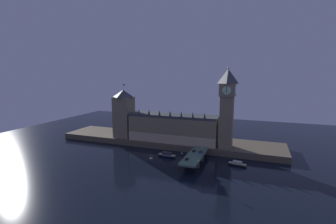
% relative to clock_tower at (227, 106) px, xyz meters
% --- Properties ---
extents(ground_plane, '(400.00, 400.00, 0.00)m').
position_rel_clock_tower_xyz_m(ground_plane, '(-58.93, -26.85, -42.05)').
color(ground_plane, black).
extents(embankment, '(220.00, 42.00, 5.54)m').
position_rel_clock_tower_xyz_m(embankment, '(-58.93, 12.15, -39.28)').
color(embankment, brown).
rests_on(embankment, ground_plane).
extents(parliament_hall, '(84.34, 22.80, 30.68)m').
position_rel_clock_tower_xyz_m(parliament_hall, '(-49.64, 4.87, -23.76)').
color(parliament_hall, '#7F7056').
rests_on(parliament_hall, embankment).
extents(clock_tower, '(13.12, 13.23, 69.19)m').
position_rel_clock_tower_xyz_m(clock_tower, '(0.00, 0.00, 0.00)').
color(clock_tower, '#7F7056').
rests_on(clock_tower, embankment).
extents(victoria_tower, '(17.25, 17.25, 53.63)m').
position_rel_clock_tower_xyz_m(victoria_tower, '(-102.39, 3.11, -12.57)').
color(victoria_tower, '#7F7056').
rests_on(victoria_tower, embankment).
extents(bridge, '(12.65, 46.00, 6.66)m').
position_rel_clock_tower_xyz_m(bridge, '(-19.32, -31.85, -37.11)').
color(bridge, '#476656').
rests_on(bridge, ground_plane).
extents(car_northbound_lead, '(1.93, 4.18, 1.39)m').
position_rel_clock_tower_xyz_m(car_northbound_lead, '(-22.10, -23.53, -34.74)').
color(car_northbound_lead, black).
rests_on(car_northbound_lead, bridge).
extents(car_northbound_trail, '(2.05, 3.87, 1.40)m').
position_rel_clock_tower_xyz_m(car_northbound_trail, '(-22.10, -44.21, -34.74)').
color(car_northbound_trail, black).
rests_on(car_northbound_trail, bridge).
extents(car_southbound_trail, '(2.07, 4.70, 1.35)m').
position_rel_clock_tower_xyz_m(car_southbound_trail, '(-16.53, -24.44, -34.75)').
color(car_southbound_trail, navy).
rests_on(car_southbound_trail, bridge).
extents(pedestrian_near_rail, '(0.38, 0.38, 1.85)m').
position_rel_clock_tower_xyz_m(pedestrian_near_rail, '(-24.88, -43.47, -34.40)').
color(pedestrian_near_rail, black).
rests_on(pedestrian_near_rail, bridge).
extents(pedestrian_mid_walk, '(0.38, 0.38, 1.63)m').
position_rel_clock_tower_xyz_m(pedestrian_mid_walk, '(-13.75, -27.51, -34.53)').
color(pedestrian_mid_walk, black).
rests_on(pedestrian_mid_walk, bridge).
extents(pedestrian_far_rail, '(0.38, 0.38, 1.63)m').
position_rel_clock_tower_xyz_m(pedestrian_far_rail, '(-24.88, -18.52, -34.53)').
color(pedestrian_far_rail, black).
rests_on(pedestrian_far_rail, bridge).
extents(street_lamp_near, '(1.34, 0.60, 5.93)m').
position_rel_clock_tower_xyz_m(street_lamp_near, '(-25.28, -46.57, -31.68)').
color(street_lamp_near, '#2D3333').
rests_on(street_lamp_near, bridge).
extents(street_lamp_mid, '(1.34, 0.60, 7.02)m').
position_rel_clock_tower_xyz_m(street_lamp_mid, '(-13.35, -31.85, -31.00)').
color(street_lamp_mid, '#2D3333').
rests_on(street_lamp_mid, bridge).
extents(boat_upstream, '(17.41, 6.11, 4.13)m').
position_rel_clock_tower_xyz_m(boat_upstream, '(-44.76, -25.73, -40.54)').
color(boat_upstream, '#1E2842').
rests_on(boat_upstream, ground_plane).
extents(boat_downstream, '(15.44, 6.82, 3.56)m').
position_rel_clock_tower_xyz_m(boat_downstream, '(12.29, -25.41, -40.75)').
color(boat_downstream, '#28282D').
rests_on(boat_downstream, ground_plane).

